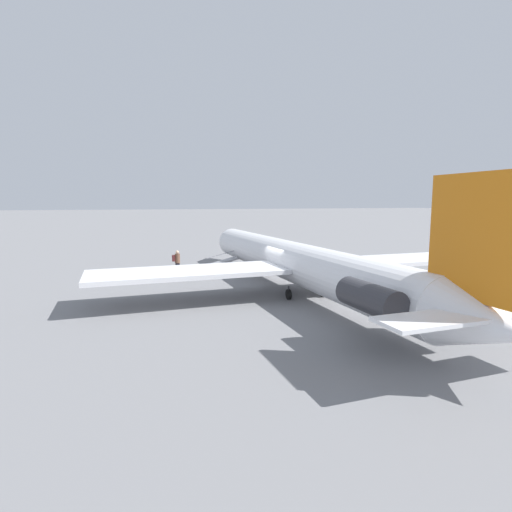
% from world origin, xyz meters
% --- Properties ---
extents(ground_plane, '(600.00, 600.00, 0.00)m').
position_xyz_m(ground_plane, '(0.00, 0.00, 0.00)').
color(ground_plane, slate).
extents(airplane_main, '(29.04, 22.20, 5.90)m').
position_xyz_m(airplane_main, '(-0.85, 0.04, 1.76)').
color(airplane_main, white).
rests_on(airplane_main, ground).
extents(boarding_stairs, '(1.20, 4.06, 1.54)m').
position_xyz_m(boarding_stairs, '(7.25, 3.30, 0.36)').
color(boarding_stairs, '#99999E').
rests_on(boarding_stairs, ground).
extents(passenger, '(0.36, 0.55, 1.74)m').
position_xyz_m(passenger, '(7.21, 5.08, 1.00)').
color(passenger, '#23232D').
rests_on(passenger, ground).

